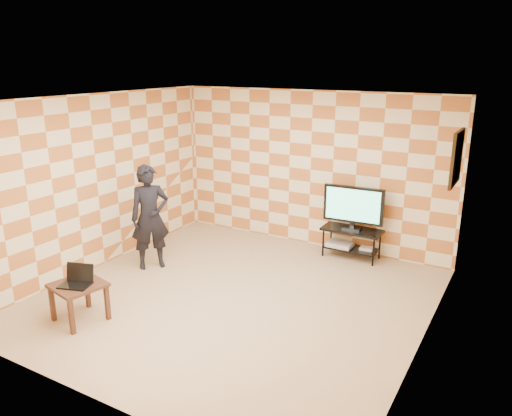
# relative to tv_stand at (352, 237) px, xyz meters

# --- Properties ---
(floor) EXTENTS (5.00, 5.00, 0.00)m
(floor) POSITION_rel_tv_stand_xyz_m (-0.90, -2.23, -0.37)
(floor) COLOR tan
(floor) RESTS_ON ground
(wall_back) EXTENTS (5.00, 0.02, 2.70)m
(wall_back) POSITION_rel_tv_stand_xyz_m (-0.90, 0.27, 0.98)
(wall_back) COLOR beige
(wall_back) RESTS_ON ground
(wall_front) EXTENTS (5.00, 0.02, 2.70)m
(wall_front) POSITION_rel_tv_stand_xyz_m (-0.90, -4.73, 0.98)
(wall_front) COLOR beige
(wall_front) RESTS_ON ground
(wall_left) EXTENTS (0.02, 5.00, 2.70)m
(wall_left) POSITION_rel_tv_stand_xyz_m (-3.40, -2.23, 0.98)
(wall_left) COLOR beige
(wall_left) RESTS_ON ground
(wall_right) EXTENTS (0.02, 5.00, 2.70)m
(wall_right) POSITION_rel_tv_stand_xyz_m (1.60, -2.23, 0.98)
(wall_right) COLOR beige
(wall_right) RESTS_ON ground
(ceiling) EXTENTS (5.00, 5.00, 0.02)m
(ceiling) POSITION_rel_tv_stand_xyz_m (-0.90, -2.23, 2.33)
(ceiling) COLOR white
(ceiling) RESTS_ON wall_back
(wall_art) EXTENTS (0.04, 0.72, 0.72)m
(wall_art) POSITION_rel_tv_stand_xyz_m (1.57, -0.68, 1.58)
(wall_art) COLOR black
(wall_art) RESTS_ON wall_right
(tv_stand) EXTENTS (0.98, 0.44, 0.50)m
(tv_stand) POSITION_rel_tv_stand_xyz_m (0.00, 0.00, 0.00)
(tv_stand) COLOR black
(tv_stand) RESTS_ON floor
(tv) EXTENTS (0.99, 0.20, 0.72)m
(tv) POSITION_rel_tv_stand_xyz_m (-0.00, -0.00, 0.53)
(tv) COLOR black
(tv) RESTS_ON tv_stand
(dvd_player) EXTENTS (0.42, 0.30, 0.07)m
(dvd_player) POSITION_rel_tv_stand_xyz_m (-0.19, -0.03, -0.16)
(dvd_player) COLOR #B2B2B4
(dvd_player) RESTS_ON tv_stand
(game_console) EXTENTS (0.22, 0.16, 0.05)m
(game_console) POSITION_rel_tv_stand_xyz_m (0.25, 0.03, -0.17)
(game_console) COLOR silver
(game_console) RESTS_ON tv_stand
(side_table) EXTENTS (0.69, 0.69, 0.50)m
(side_table) POSITION_rel_tv_stand_xyz_m (-2.27, -3.71, 0.05)
(side_table) COLOR #372418
(side_table) RESTS_ON floor
(laptop) EXTENTS (0.43, 0.38, 0.24)m
(laptop) POSITION_rel_tv_stand_xyz_m (-2.26, -3.72, 0.19)
(laptop) COLOR black
(laptop) RESTS_ON side_table
(person) EXTENTS (0.68, 0.72, 1.65)m
(person) POSITION_rel_tv_stand_xyz_m (-2.62, -1.94, 0.46)
(person) COLOR black
(person) RESTS_ON floor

